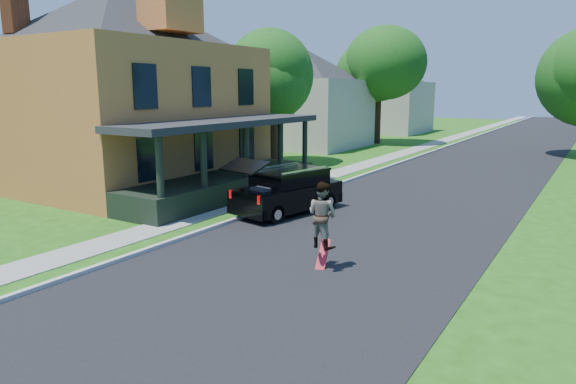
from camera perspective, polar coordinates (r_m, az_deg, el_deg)
The scene contains 13 objects.
ground at distance 12.60m, azimuth 0.50°, elevation -8.64°, with size 140.00×140.00×0.00m, color #1F4F0F.
street at distance 31.03m, azimuth 20.15°, elevation 2.68°, with size 8.00×120.00×0.02m, color black.
curb at distance 32.09m, azimuth 13.07°, elevation 3.35°, with size 0.15×120.00×0.12m, color #AFAFAA.
sidewalk at distance 32.61m, azimuth 10.49°, elevation 3.57°, with size 1.30×120.00×0.03m, color gray.
front_walk at distance 22.88m, azimuth -12.07°, elevation 0.25°, with size 6.50×1.20×0.03m, color gray.
main_house at distance 24.89m, azimuth -18.19°, elevation 12.22°, with size 15.56×15.56×10.10m.
neighbor_house_mid at distance 39.37m, azimuth 1.98°, elevation 11.18°, with size 12.78×12.78×8.30m.
neighbor_house_far at distance 53.83m, azimuth 10.68°, elevation 11.04°, with size 12.78×12.78×8.30m.
black_suv at distance 18.03m, azimuth -0.06°, elevation 0.12°, with size 2.51×4.69×2.08m.
skateboarder at distance 12.23m, azimuth 3.82°, elevation -2.53°, with size 0.87×0.74×1.60m.
skateboard at distance 12.72m, azimuth 3.89°, elevation -7.08°, with size 0.31×0.62×0.72m.
tree_left_mid at distance 29.13m, azimuth -1.76°, elevation 12.78°, with size 5.80×5.52×7.83m.
tree_left_far at distance 42.40m, azimuth 10.03°, elevation 14.08°, with size 7.37×7.16×9.78m.
Camera 1 is at (6.17, -10.11, 4.31)m, focal length 32.00 mm.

